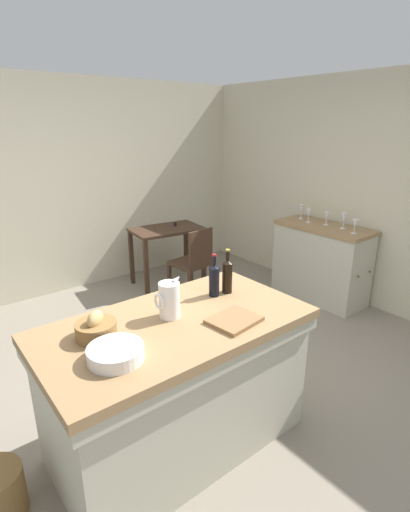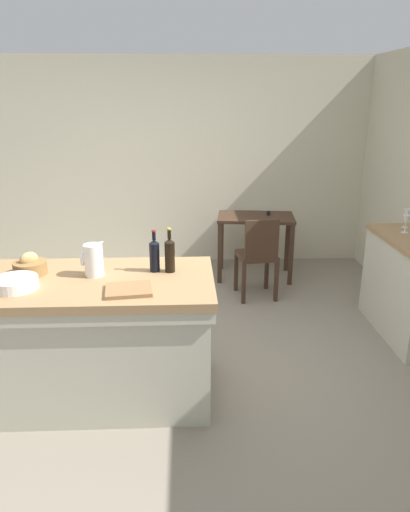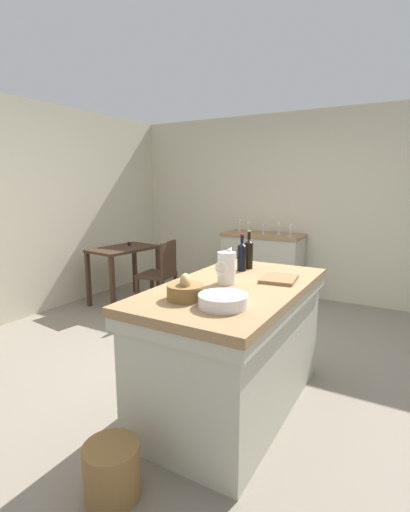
{
  "view_description": "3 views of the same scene",
  "coord_description": "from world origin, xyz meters",
  "views": [
    {
      "loc": [
        -1.6,
        -2.23,
        2.06
      ],
      "look_at": [
        0.27,
        0.12,
        1.03
      ],
      "focal_mm": 27.23,
      "sensor_mm": 36.0,
      "label": 1
    },
    {
      "loc": [
        0.21,
        -3.46,
        2.09
      ],
      "look_at": [
        0.37,
        0.09,
        0.89
      ],
      "focal_mm": 32.63,
      "sensor_mm": 36.0,
      "label": 2
    },
    {
      "loc": [
        -2.74,
        -1.55,
        1.61
      ],
      "look_at": [
        0.26,
        0.17,
        0.95
      ],
      "focal_mm": 26.23,
      "sensor_mm": 36.0,
      "label": 3
    }
  ],
  "objects": [
    {
      "name": "ground_plane",
      "position": [
        0.0,
        0.0,
        0.0
      ],
      "size": [
        6.76,
        6.76,
        0.0
      ],
      "primitive_type": "plane",
      "color": "gray"
    },
    {
      "name": "wall_back",
      "position": [
        0.0,
        2.6,
        1.3
      ],
      "size": [
        5.32,
        0.12,
        2.6
      ],
      "primitive_type": "cube",
      "color": "beige",
      "rests_on": "ground"
    },
    {
      "name": "island_table",
      "position": [
        -0.43,
        -0.47,
        0.49
      ],
      "size": [
        1.66,
        0.9,
        0.92
      ],
      "color": "#99754C",
      "rests_on": "ground"
    },
    {
      "name": "writing_desk",
      "position": [
        1.05,
        1.91,
        0.64
      ],
      "size": [
        0.96,
        0.66,
        0.82
      ],
      "color": "#3D281C",
      "rests_on": "ground"
    },
    {
      "name": "wooden_chair",
      "position": [
        0.99,
        1.24,
        0.5
      ],
      "size": [
        0.45,
        0.45,
        0.92
      ],
      "color": "#3D281C",
      "rests_on": "ground"
    },
    {
      "name": "pitcher",
      "position": [
        -0.43,
        -0.4,
        1.03
      ],
      "size": [
        0.17,
        0.13,
        0.27
      ],
      "color": "white",
      "rests_on": "island_table"
    },
    {
      "name": "wash_bowl",
      "position": [
        -0.9,
        -0.61,
        0.95
      ],
      "size": [
        0.29,
        0.29,
        0.07
      ],
      "primitive_type": "cylinder",
      "color": "white",
      "rests_on": "island_table"
    },
    {
      "name": "bread_basket",
      "position": [
        -0.88,
        -0.35,
        0.97
      ],
      "size": [
        0.23,
        0.23,
        0.16
      ],
      "color": "olive",
      "rests_on": "island_table"
    },
    {
      "name": "cutting_board",
      "position": [
        -0.16,
        -0.7,
        0.93
      ],
      "size": [
        0.32,
        0.28,
        0.02
      ],
      "primitive_type": "cube",
      "rotation": [
        0.0,
        0.0,
        0.13
      ],
      "color": "olive",
      "rests_on": "island_table"
    },
    {
      "name": "wine_bottle_dark",
      "position": [
        0.1,
        -0.34,
        1.05
      ],
      "size": [
        0.07,
        0.07,
        0.32
      ],
      "color": "black",
      "rests_on": "island_table"
    },
    {
      "name": "wine_bottle_amber",
      "position": [
        -0.01,
        -0.33,
        1.04
      ],
      "size": [
        0.07,
        0.07,
        0.31
      ],
      "color": "black",
      "rests_on": "island_table"
    },
    {
      "name": "wine_glass_right",
      "position": [
        2.23,
        0.58,
        1.03
      ],
      "size": [
        0.07,
        0.07,
        0.16
      ],
      "color": "white",
      "rests_on": "side_cabinet"
    },
    {
      "name": "wine_glass_far_right",
      "position": [
        2.32,
        0.76,
        1.04
      ],
      "size": [
        0.07,
        0.07,
        0.18
      ],
      "color": "white",
      "rests_on": "side_cabinet"
    }
  ]
}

